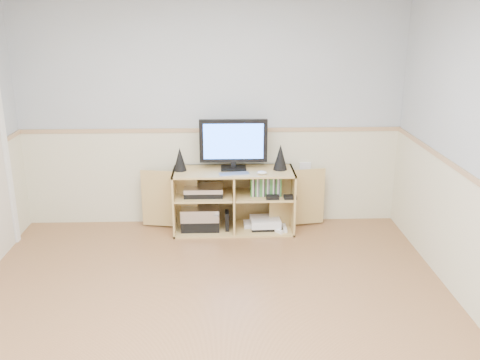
% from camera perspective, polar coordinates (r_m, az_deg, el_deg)
% --- Properties ---
extents(room, '(4.04, 4.54, 2.54)m').
position_cam_1_polar(room, '(3.53, -4.62, 0.99)').
color(room, '#AF7F4E').
rests_on(room, ground).
extents(media_cabinet, '(1.94, 0.47, 0.65)m').
position_cam_1_polar(media_cabinet, '(5.63, -0.69, -1.92)').
color(media_cabinet, tan).
rests_on(media_cabinet, floor).
extents(monitor, '(0.69, 0.18, 0.52)m').
position_cam_1_polar(monitor, '(5.45, -0.71, 4.02)').
color(monitor, black).
rests_on(monitor, media_cabinet).
extents(speaker_left, '(0.13, 0.13, 0.24)m').
position_cam_1_polar(speaker_left, '(5.48, -6.43, 2.22)').
color(speaker_left, black).
rests_on(speaker_left, media_cabinet).
extents(speaker_right, '(0.14, 0.14, 0.27)m').
position_cam_1_polar(speaker_right, '(5.49, 4.33, 2.45)').
color(speaker_right, black).
rests_on(speaker_right, media_cabinet).
extents(keyboard, '(0.32, 0.17, 0.01)m').
position_cam_1_polar(keyboard, '(5.34, -0.63, 0.64)').
color(keyboard, silver).
rests_on(keyboard, media_cabinet).
extents(mouse, '(0.10, 0.07, 0.04)m').
position_cam_1_polar(mouse, '(5.35, 2.36, 0.79)').
color(mouse, white).
rests_on(mouse, media_cabinet).
extents(av_components, '(0.50, 0.30, 0.47)m').
position_cam_1_polar(av_components, '(5.62, -4.07, -3.25)').
color(av_components, black).
rests_on(av_components, media_cabinet).
extents(game_consoles, '(0.45, 0.30, 0.11)m').
position_cam_1_polar(game_consoles, '(5.67, 2.58, -4.61)').
color(game_consoles, white).
rests_on(game_consoles, media_cabinet).
extents(game_cases, '(0.31, 0.14, 0.19)m').
position_cam_1_polar(game_cases, '(5.52, 2.76, -0.65)').
color(game_cases, '#3F8C3F').
rests_on(game_cases, media_cabinet).
extents(wall_outlet, '(0.12, 0.03, 0.12)m').
position_cam_1_polar(wall_outlet, '(5.79, 6.95, 1.31)').
color(wall_outlet, white).
rests_on(wall_outlet, wall_back).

